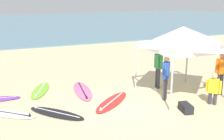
{
  "coord_description": "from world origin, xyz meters",
  "views": [
    {
      "loc": [
        -4.37,
        -8.53,
        3.94
      ],
      "look_at": [
        -0.21,
        1.42,
        1.0
      ],
      "focal_mm": 44.9,
      "sensor_mm": 36.0,
      "label": 1
    }
  ],
  "objects": [
    {
      "name": "ground_plane",
      "position": [
        0.0,
        0.0,
        0.0
      ],
      "size": [
        80.0,
        80.0,
        0.0
      ],
      "primitive_type": "plane",
      "color": "beige"
    },
    {
      "name": "surfboard_pink",
      "position": [
        -1.25,
        2.13,
        0.04
      ],
      "size": [
        0.95,
        2.49,
        0.19
      ],
      "color": "pink",
      "rests_on": "ground"
    },
    {
      "name": "surfboard_lime",
      "position": [
        -2.87,
        2.86,
        0.04
      ],
      "size": [
        1.32,
        2.2,
        0.19
      ],
      "color": "#7AD12D",
      "rests_on": "ground"
    },
    {
      "name": "gear_bag_near_tent",
      "position": [
        1.44,
        -1.24,
        0.14
      ],
      "size": [
        0.44,
        0.65,
        0.28
      ],
      "primitive_type": "cube",
      "rotation": [
        0.0,
        0.0,
        1.37
      ],
      "color": "#232328",
      "rests_on": "ground"
    },
    {
      "name": "surfboard_red",
      "position": [
        -0.6,
        0.5,
        0.04
      ],
      "size": [
        2.14,
        2.04,
        0.19
      ],
      "color": "red",
      "rests_on": "ground"
    },
    {
      "name": "surfboard_black",
      "position": [
        -2.74,
        0.28,
        0.04
      ],
      "size": [
        1.88,
        2.06,
        0.19
      ],
      "color": "black",
      "rests_on": "ground"
    },
    {
      "name": "surfboard_white",
      "position": [
        -4.26,
        0.89,
        0.04
      ],
      "size": [
        2.01,
        1.86,
        0.19
      ],
      "color": "white",
      "rests_on": "ground"
    },
    {
      "name": "sea",
      "position": [
        0.0,
        30.83,
        0.05
      ],
      "size": [
        80.0,
        36.0,
        0.1
      ],
      "primitive_type": "cube",
      "color": "#568499",
      "rests_on": "ground"
    },
    {
      "name": "person_blue",
      "position": [
        1.42,
        0.04,
        0.99
      ],
      "size": [
        0.41,
        0.43,
        1.71
      ],
      "color": "#383842",
      "rests_on": "ground"
    },
    {
      "name": "person_orange",
      "position": [
        3.74,
        -0.34,
        0.99
      ],
      "size": [
        0.55,
        0.23,
        1.71
      ],
      "color": "#2D2D33",
      "rests_on": "ground"
    },
    {
      "name": "person_green",
      "position": [
        1.9,
        1.36,
        0.99
      ],
      "size": [
        0.26,
        0.55,
        1.71
      ],
      "color": "#383842",
      "rests_on": "ground"
    },
    {
      "name": "canopy_tent",
      "position": [
        2.26,
        0.29,
        2.39
      ],
      "size": [
        2.74,
        2.74,
        2.75
      ],
      "color": "#B7B7BC",
      "rests_on": "ground"
    },
    {
      "name": "person_yellow",
      "position": [
        2.76,
        -1.06,
        0.66
      ],
      "size": [
        0.4,
        0.44,
        1.2
      ],
      "color": "#383842",
      "rests_on": "ground"
    }
  ]
}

